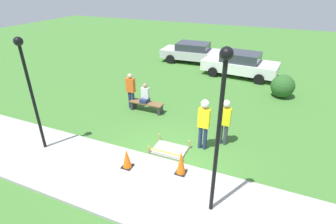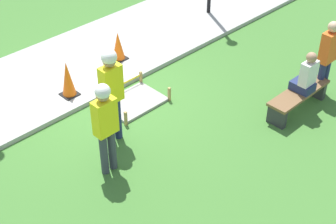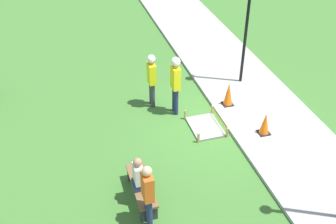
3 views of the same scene
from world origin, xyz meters
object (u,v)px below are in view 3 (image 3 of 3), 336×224
Objects in this scene: person_seated_on_bench at (139,176)px; worker_assistant at (175,80)px; traffic_cone_far_patch at (228,94)px; lamppost_near at (249,4)px; bystander_in_orange_shirt at (148,193)px; traffic_cone_near_patch at (265,124)px; park_bench at (141,188)px; worker_supervisor at (152,76)px.

worker_assistant reaches higher than person_seated_on_bench.
traffic_cone_far_patch is at bearing -48.94° from person_seated_on_bench.
traffic_cone_far_patch is 2.88m from lamppost_near.
bystander_in_orange_shirt is (-3.90, 3.62, 0.48)m from traffic_cone_far_patch.
lamppost_near reaches higher than person_seated_on_bench.
bystander_in_orange_shirt reaches higher than person_seated_on_bench.
traffic_cone_near_patch is 3.87m from lamppost_near.
bystander_in_orange_shirt is (-0.82, 0.03, 0.66)m from park_bench.
park_bench is (-3.08, 3.58, -0.17)m from traffic_cone_far_patch.
worker_supervisor is at bearing -18.68° from person_seated_on_bench.
park_bench is 0.93× the size of bystander_in_orange_shirt.
park_bench is at bearing -31.53° from person_seated_on_bench.
worker_supervisor reaches higher than person_seated_on_bench.
worker_assistant reaches higher than traffic_cone_far_patch.
worker_assistant is at bearing -25.03° from bystander_in_orange_shirt.
traffic_cone_near_patch is at bearing -132.71° from worker_supervisor.
worker_supervisor is (2.50, 2.71, 0.64)m from traffic_cone_near_patch.
lamppost_near is at bearing -11.66° from traffic_cone_near_patch.
worker_supervisor is (3.96, -1.34, 0.28)m from person_seated_on_bench.
person_seated_on_bench is 4.19m from worker_supervisor.
worker_assistant is at bearing 111.23° from lamppost_near.
traffic_cone_far_patch is 0.41× the size of worker_assistant.
person_seated_on_bench reaches higher than park_bench.
bystander_in_orange_shirt is 0.40× the size of lamppost_near.
lamppost_near is (1.24, -1.02, 2.39)m from traffic_cone_far_patch.
bystander_in_orange_shirt is (-4.70, 1.32, -0.10)m from worker_supervisor.
traffic_cone_far_patch reaches higher than park_bench.
worker_assistant is 3.38m from lamppost_near.
traffic_cone_near_patch is 0.40× the size of bystander_in_orange_shirt.
park_bench is 1.05m from bystander_in_orange_shirt.
bystander_in_orange_shirt reaches higher than traffic_cone_near_patch.
traffic_cone_near_patch is at bearing -131.55° from worker_assistant.
worker_assistant is (3.26, -1.87, 0.87)m from park_bench.
lamppost_near reaches higher than traffic_cone_near_patch.
lamppost_near reaches higher than worker_assistant.
lamppost_near is at bearing -68.77° from worker_assistant.
person_seated_on_bench is 0.49× the size of worker_supervisor.
traffic_cone_far_patch is (1.70, 0.41, 0.05)m from traffic_cone_near_patch.
traffic_cone_far_patch is 5.34m from bystander_in_orange_shirt.
lamppost_near is at bearing -42.03° from bystander_in_orange_shirt.
person_seated_on_bench is 0.52× the size of bystander_in_orange_shirt.
lamppost_near is (2.94, -0.61, 2.45)m from traffic_cone_near_patch.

